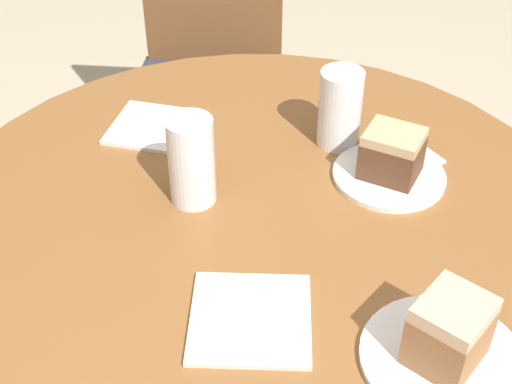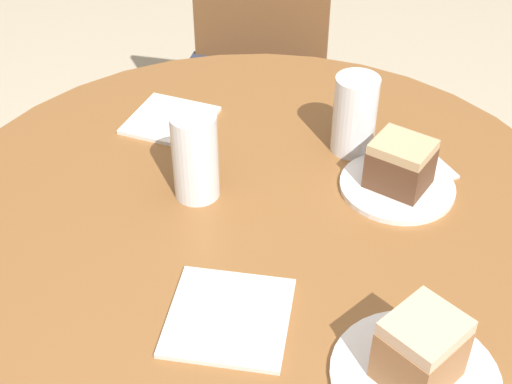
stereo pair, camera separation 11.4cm
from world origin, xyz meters
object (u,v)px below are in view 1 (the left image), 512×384
cake_slice_far (450,332)px  glass_water (340,111)px  chair (208,65)px  plate_near (389,176)px  plate_far (442,359)px  cake_slice_near (392,153)px  glass_lemonade (192,166)px

cake_slice_far → glass_water: glass_water is taller
chair → plate_near: bearing=-62.0°
chair → plate_far: (0.27, -1.31, 0.27)m
glass_water → cake_slice_near: bearing=-58.9°
glass_water → cake_slice_far: bearing=-84.5°
plate_far → glass_lemonade: size_ratio=1.41×
plate_near → cake_slice_near: bearing=180.0°
chair → plate_far: chair is taller
plate_far → glass_water: size_ratio=1.48×
cake_slice_far → glass_lemonade: glass_lemonade is taller
cake_slice_near → plate_near: bearing=0.0°
cake_slice_far → glass_lemonade: (-0.32, 0.37, 0.01)m
plate_far → glass_lemonade: (-0.32, 0.37, 0.06)m
cake_slice_far → glass_water: bearing=95.5°
glass_lemonade → glass_water: 0.30m
plate_near → glass_lemonade: (-0.34, -0.03, 0.06)m
chair → cake_slice_near: bearing=-62.0°
glass_lemonade → glass_water: size_ratio=1.05×
glass_lemonade → glass_water: glass_lemonade is taller
plate_near → plate_far: 0.39m
glass_lemonade → glass_water: bearing=28.2°
plate_far → glass_water: bearing=95.5°
cake_slice_far → chair: bearing=101.8°
cake_slice_near → glass_water: 0.14m
cake_slice_far → glass_water: 0.51m
plate_near → chair: bearing=107.8°
chair → cake_slice_near: chair is taller
chair → glass_water: bearing=-64.1°
cake_slice_near → glass_lemonade: (-0.34, -0.03, 0.01)m
chair → plate_far: size_ratio=4.59×
cake_slice_far → glass_lemonade: size_ratio=0.80×
plate_far → cake_slice_far: cake_slice_far is taller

